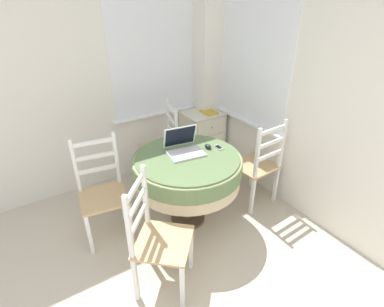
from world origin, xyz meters
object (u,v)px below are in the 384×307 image
at_px(dining_chair_near_right_window, 258,165).
at_px(book_on_cabinet, 209,112).
at_px(computer_mouse, 208,146).
at_px(corner_cabinet, 202,137).
at_px(dining_chair_camera_near, 157,239).
at_px(round_dining_table, 187,169).
at_px(dining_chair_left_flank, 103,193).
at_px(dining_chair_near_back_window, 162,147).
at_px(laptop, 184,147).
at_px(cell_phone, 218,147).

bearing_deg(dining_chair_near_right_window, book_on_cabinet, 86.73).
bearing_deg(computer_mouse, corner_cabinet, 58.52).
height_order(dining_chair_camera_near, corner_cabinet, dining_chair_camera_near).
distance_m(dining_chair_camera_near, book_on_cabinet, 2.07).
distance_m(round_dining_table, corner_cabinet, 1.28).
bearing_deg(computer_mouse, dining_chair_left_flank, 166.98).
xyz_separation_m(dining_chair_left_flank, book_on_cabinet, (1.65, 0.59, 0.28)).
distance_m(computer_mouse, dining_chair_near_back_window, 0.84).
bearing_deg(dining_chair_left_flank, book_on_cabinet, 19.65).
distance_m(laptop, book_on_cabinet, 1.15).
bearing_deg(round_dining_table, dining_chair_near_back_window, 80.51).
xyz_separation_m(dining_chair_camera_near, dining_chair_left_flank, (-0.16, 0.82, 0.00)).
distance_m(dining_chair_camera_near, corner_cabinet, 2.07).
bearing_deg(corner_cabinet, dining_chair_near_right_window, -90.38).
distance_m(dining_chair_near_right_window, dining_chair_camera_near, 1.48).
distance_m(round_dining_table, cell_phone, 0.39).
height_order(laptop, dining_chair_near_back_window, dining_chair_near_back_window).
distance_m(laptop, cell_phone, 0.36).
relative_size(laptop, cell_phone, 3.28).
height_order(dining_chair_near_back_window, corner_cabinet, dining_chair_near_back_window).
xyz_separation_m(round_dining_table, corner_cabinet, (0.82, 0.94, -0.25)).
bearing_deg(dining_chair_near_back_window, computer_mouse, -80.36).
xyz_separation_m(dining_chair_near_back_window, corner_cabinet, (0.69, 0.14, -0.10)).
xyz_separation_m(computer_mouse, dining_chair_left_flank, (-1.04, 0.24, -0.31)).
xyz_separation_m(laptop, computer_mouse, (0.24, -0.06, -0.03)).
relative_size(laptop, corner_cabinet, 0.51).
distance_m(computer_mouse, dining_chair_near_right_window, 0.66).
bearing_deg(round_dining_table, computer_mouse, 6.97).
bearing_deg(laptop, book_on_cabinet, 42.06).
distance_m(dining_chair_near_right_window, corner_cabinet, 1.10).
bearing_deg(laptop, corner_cabinet, 46.61).
relative_size(dining_chair_near_back_window, dining_chair_near_right_window, 1.00).
bearing_deg(cell_phone, corner_cabinet, 64.32).
bearing_deg(cell_phone, round_dining_table, 177.14).
bearing_deg(corner_cabinet, dining_chair_near_back_window, -168.46).
bearing_deg(dining_chair_camera_near, computer_mouse, 33.30).
height_order(computer_mouse, dining_chair_left_flank, dining_chair_left_flank).
height_order(computer_mouse, corner_cabinet, computer_mouse).
xyz_separation_m(cell_phone, dining_chair_near_right_window, (0.45, -0.13, -0.29)).
bearing_deg(dining_chair_near_back_window, book_on_cabinet, 4.76).
bearing_deg(dining_chair_left_flank, cell_phone, -14.36).
height_order(dining_chair_left_flank, book_on_cabinet, dining_chair_left_flank).
relative_size(cell_phone, dining_chair_camera_near, 0.11).
height_order(cell_phone, dining_chair_near_back_window, dining_chair_near_back_window).
height_order(cell_phone, dining_chair_camera_near, dining_chair_camera_near).
xyz_separation_m(laptop, dining_chair_near_back_window, (0.11, 0.71, -0.34)).
bearing_deg(dining_chair_camera_near, dining_chair_near_right_window, 15.46).
bearing_deg(dining_chair_near_right_window, cell_phone, 163.78).
bearing_deg(dining_chair_camera_near, cell_phone, 28.41).
height_order(round_dining_table, corner_cabinet, round_dining_table).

